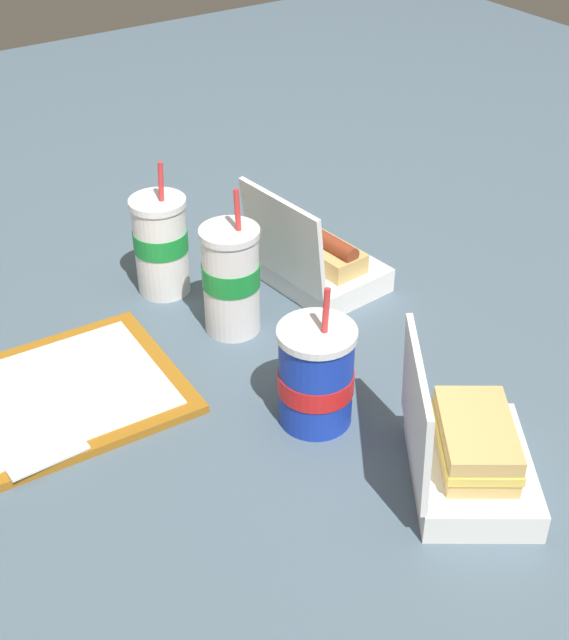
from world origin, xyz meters
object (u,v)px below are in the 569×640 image
at_px(food_tray, 40,402).
at_px(soda_cup_right, 161,244).
at_px(soda_cup_front, 316,376).
at_px(clamshell_hotdog_front, 318,263).
at_px(soda_cup_center, 231,279).
at_px(clamshell_sandwich_left, 466,454).

xyz_separation_m(food_tray, soda_cup_right, (0.27, 0.17, 0.08)).
bearing_deg(soda_cup_front, soda_cup_right, 92.68).
relative_size(clamshell_hotdog_front, soda_cup_center, 0.86).
relative_size(clamshell_hotdog_front, soda_cup_front, 0.97).
height_order(food_tray, clamshell_sandwich_left, clamshell_sandwich_left).
relative_size(food_tray, soda_cup_right, 1.73).
xyz_separation_m(clamshell_hotdog_front, clamshell_sandwich_left, (-0.11, -0.46, 0.00)).
bearing_deg(soda_cup_front, food_tray, 142.47).
relative_size(food_tray, soda_cup_front, 1.89).
xyz_separation_m(food_tray, clamshell_sandwich_left, (0.37, -0.41, 0.04)).
relative_size(food_tray, clamshell_sandwich_left, 1.55).
distance_m(food_tray, clamshell_sandwich_left, 0.56).
distance_m(clamshell_hotdog_front, clamshell_sandwich_left, 0.47).
bearing_deg(clamshell_hotdog_front, food_tray, -175.23).
bearing_deg(soda_cup_center, clamshell_sandwich_left, -81.72).
height_order(soda_cup_right, soda_cup_front, soda_cup_right).
height_order(clamshell_hotdog_front, soda_cup_right, soda_cup_right).
xyz_separation_m(clamshell_sandwich_left, soda_cup_center, (-0.06, 0.43, 0.04)).
height_order(food_tray, clamshell_hotdog_front, clamshell_hotdog_front).
height_order(food_tray, soda_cup_center, soda_cup_center).
bearing_deg(soda_cup_front, clamshell_sandwich_left, -67.61).
distance_m(clamshell_sandwich_left, soda_cup_right, 0.59).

